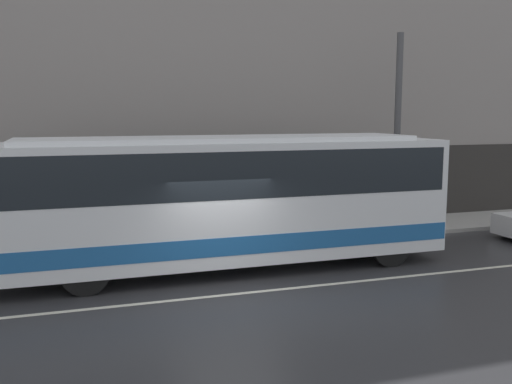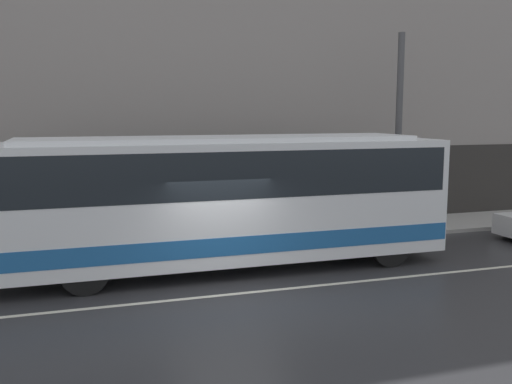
% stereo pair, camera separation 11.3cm
% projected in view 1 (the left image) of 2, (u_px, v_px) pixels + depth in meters
% --- Properties ---
extents(ground_plane, '(60.00, 60.00, 0.00)m').
position_uv_depth(ground_plane, '(231.00, 295.00, 12.83)').
color(ground_plane, '#2D2D30').
extents(sidewalk, '(60.00, 2.69, 0.13)m').
position_uv_depth(sidewalk, '(185.00, 241.00, 17.84)').
color(sidewalk, '#A09E99').
rests_on(sidewalk, ground_plane).
extents(building_facade, '(60.00, 0.35, 12.68)m').
position_uv_depth(building_facade, '(172.00, 48.00, 18.40)').
color(building_facade, gray).
rests_on(building_facade, ground_plane).
extents(lane_stripe, '(54.00, 0.14, 0.01)m').
position_uv_depth(lane_stripe, '(231.00, 294.00, 12.83)').
color(lane_stripe, beige).
rests_on(lane_stripe, ground_plane).
extents(transit_bus, '(11.79, 2.61, 3.46)m').
position_uv_depth(transit_bus, '(223.00, 195.00, 14.68)').
color(transit_bus, white).
rests_on(transit_bus, ground_plane).
extents(utility_pole_near, '(0.22, 0.22, 6.52)m').
position_uv_depth(utility_pole_near, '(397.00, 133.00, 19.05)').
color(utility_pole_near, '#4C4C4F').
rests_on(utility_pole_near, sidewalk).
extents(pedestrian_waiting, '(0.36, 0.36, 1.60)m').
position_uv_depth(pedestrian_waiting, '(230.00, 217.00, 17.58)').
color(pedestrian_waiting, navy).
rests_on(pedestrian_waiting, sidewalk).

